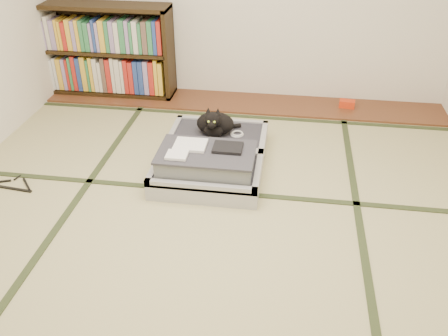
# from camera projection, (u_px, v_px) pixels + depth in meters

# --- Properties ---
(floor) EXTENTS (4.50, 4.50, 0.00)m
(floor) POSITION_uv_depth(u_px,v_px,m) (209.00, 226.00, 3.17)
(floor) COLOR tan
(floor) RESTS_ON ground
(wood_strip) EXTENTS (4.00, 0.50, 0.02)m
(wood_strip) POSITION_uv_depth(u_px,v_px,m) (243.00, 103.00, 4.84)
(wood_strip) COLOR brown
(wood_strip) RESTS_ON ground
(red_item) EXTENTS (0.16, 0.11, 0.07)m
(red_item) POSITION_uv_depth(u_px,v_px,m) (347.00, 104.00, 4.71)
(red_item) COLOR red
(red_item) RESTS_ON wood_strip
(room_shell) EXTENTS (4.50, 4.50, 4.50)m
(room_shell) POSITION_uv_depth(u_px,v_px,m) (204.00, 1.00, 2.39)
(room_shell) COLOR white
(room_shell) RESTS_ON ground
(tatami_borders) EXTENTS (4.00, 4.50, 0.01)m
(tatami_borders) POSITION_uv_depth(u_px,v_px,m) (220.00, 185.00, 3.58)
(tatami_borders) COLOR #2D381E
(tatami_borders) RESTS_ON ground
(bookcase) EXTENTS (1.41, 0.32, 0.92)m
(bookcase) POSITION_uv_depth(u_px,v_px,m) (104.00, 52.00, 4.84)
(bookcase) COLOR black
(bookcase) RESTS_ON wood_strip
(suitcase) EXTENTS (0.80, 1.07, 0.32)m
(suitcase) POSITION_uv_depth(u_px,v_px,m) (212.00, 157.00, 3.72)
(suitcase) COLOR #A9A8AD
(suitcase) RESTS_ON floor
(cat) EXTENTS (0.36, 0.36, 0.29)m
(cat) POSITION_uv_depth(u_px,v_px,m) (215.00, 124.00, 3.88)
(cat) COLOR black
(cat) RESTS_ON suitcase
(cable_coil) EXTENTS (0.11, 0.11, 0.03)m
(cable_coil) POSITION_uv_depth(u_px,v_px,m) (237.00, 134.00, 3.94)
(cable_coil) COLOR white
(cable_coil) RESTS_ON suitcase
(hanger) EXTENTS (0.42, 0.21, 0.01)m
(hanger) POSITION_uv_depth(u_px,v_px,m) (10.00, 185.00, 3.57)
(hanger) COLOR black
(hanger) RESTS_ON floor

